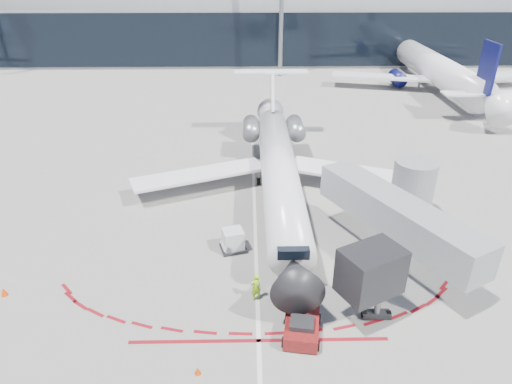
{
  "coord_description": "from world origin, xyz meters",
  "views": [
    {
      "loc": [
        -0.48,
        -29.46,
        18.5
      ],
      "look_at": [
        0.07,
        0.23,
        2.88
      ],
      "focal_mm": 32.0,
      "sensor_mm": 36.0,
      "label": 1
    }
  ],
  "objects_px": {
    "pushback_tug": "(302,327)",
    "ramp_worker": "(256,287)",
    "regional_jet": "(278,165)",
    "uld_container": "(233,240)"
  },
  "relations": [
    {
      "from": "regional_jet",
      "to": "ramp_worker",
      "type": "bearing_deg",
      "value": -98.88
    },
    {
      "from": "uld_container",
      "to": "regional_jet",
      "type": "bearing_deg",
      "value": 51.71
    },
    {
      "from": "pushback_tug",
      "to": "ramp_worker",
      "type": "height_order",
      "value": "ramp_worker"
    },
    {
      "from": "regional_jet",
      "to": "ramp_worker",
      "type": "xyz_separation_m",
      "value": [
        -2.16,
        -13.84,
        -1.69
      ]
    },
    {
      "from": "regional_jet",
      "to": "pushback_tug",
      "type": "relative_size",
      "value": 6.65
    },
    {
      "from": "pushback_tug",
      "to": "uld_container",
      "type": "bearing_deg",
      "value": 125.57
    },
    {
      "from": "regional_jet",
      "to": "uld_container",
      "type": "distance_m",
      "value": 9.6
    },
    {
      "from": "pushback_tug",
      "to": "ramp_worker",
      "type": "bearing_deg",
      "value": 139.56
    },
    {
      "from": "pushback_tug",
      "to": "uld_container",
      "type": "xyz_separation_m",
      "value": [
        -3.93,
        8.08,
        0.27
      ]
    },
    {
      "from": "ramp_worker",
      "to": "uld_container",
      "type": "xyz_separation_m",
      "value": [
        -1.48,
        5.16,
        -0.13
      ]
    }
  ]
}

